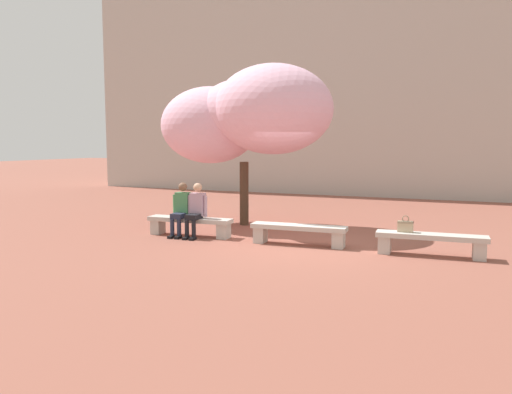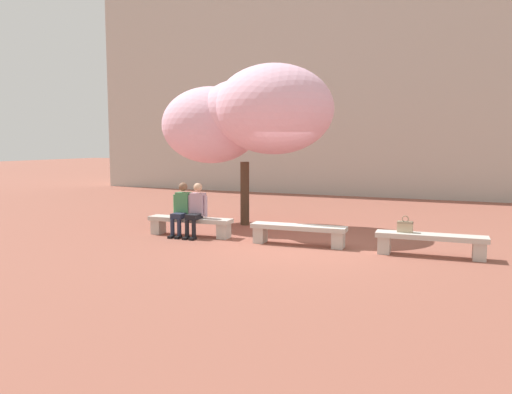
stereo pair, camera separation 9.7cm
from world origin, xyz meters
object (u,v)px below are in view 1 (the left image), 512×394
stone_bench_near_west (298,231)px  cherry_tree_main (246,116)px  stone_bench_center (431,241)px  stone_bench_west_end (190,223)px  handbag (405,226)px  person_seated_left (181,207)px  person_seated_right (196,208)px

stone_bench_near_west → cherry_tree_main: bearing=138.2°
stone_bench_center → stone_bench_near_west: bearing=180.0°
stone_bench_west_end → cherry_tree_main: (0.66, 1.87, 2.65)m
stone_bench_near_west → stone_bench_center: (2.76, 0.00, 0.00)m
stone_bench_center → handbag: (-0.50, 0.02, 0.27)m
stone_bench_west_end → cherry_tree_main: cherry_tree_main is taller
stone_bench_center → cherry_tree_main: cherry_tree_main is taller
stone_bench_near_west → stone_bench_center: size_ratio=1.00×
stone_bench_center → person_seated_left: person_seated_left is taller
stone_bench_near_west → stone_bench_center: same height
stone_bench_west_end → handbag: 5.02m
person_seated_left → handbag: (5.22, 0.07, -0.12)m
stone_bench_west_end → person_seated_left: person_seated_left is taller
stone_bench_near_west → stone_bench_west_end: bearing=180.0°
stone_bench_center → person_seated_right: 5.32m
stone_bench_near_west → person_seated_right: (-2.55, -0.05, 0.39)m
person_seated_right → cherry_tree_main: cherry_tree_main is taller
person_seated_left → person_seated_right: (0.41, -0.00, 0.00)m
stone_bench_near_west → cherry_tree_main: size_ratio=0.44×
stone_bench_west_end → handbag: bearing=0.2°
stone_bench_near_west → handbag: bearing=0.4°
person_seated_left → cherry_tree_main: cherry_tree_main is taller
cherry_tree_main → person_seated_right: bearing=-103.3°
stone_bench_west_end → person_seated_left: bearing=-165.1°
handbag → stone_bench_west_end: bearing=-179.8°
person_seated_left → person_seated_right: size_ratio=1.00×
person_seated_left → handbag: person_seated_left is taller
handbag → cherry_tree_main: cherry_tree_main is taller
stone_bench_west_end → stone_bench_center: same height
person_seated_left → cherry_tree_main: 3.09m
person_seated_right → handbag: size_ratio=3.81×
stone_bench_center → handbag: bearing=178.1°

